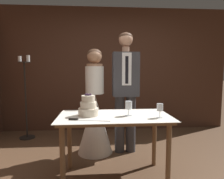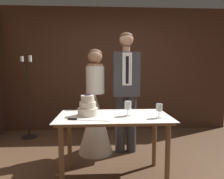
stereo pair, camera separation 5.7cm
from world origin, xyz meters
name	(u,v)px [view 1 (the left image)]	position (x,y,z in m)	size (l,w,h in m)	color
wall_back	(113,70)	(0.00, 2.17, 1.29)	(4.90, 0.12, 2.58)	#472B1E
cake_table	(114,124)	(-0.16, 0.15, 0.66)	(1.31, 0.72, 0.76)	brown
tiered_cake	(88,107)	(-0.46, 0.17, 0.86)	(0.23, 0.23, 0.26)	beige
cake_knife	(81,120)	(-0.53, -0.05, 0.77)	(0.44, 0.11, 0.02)	silver
wine_glass_near	(160,108)	(0.34, 0.00, 0.87)	(0.07, 0.07, 0.16)	silver
wine_glass_middle	(129,106)	(0.01, 0.12, 0.88)	(0.08, 0.08, 0.17)	silver
bride	(95,115)	(-0.39, 0.90, 0.60)	(0.54, 0.54, 1.61)	white
groom	(125,86)	(0.08, 0.90, 1.04)	(0.40, 0.25, 1.85)	#38383D
candle_stand	(26,102)	(-1.69, 1.66, 0.70)	(0.28, 0.28, 1.56)	black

